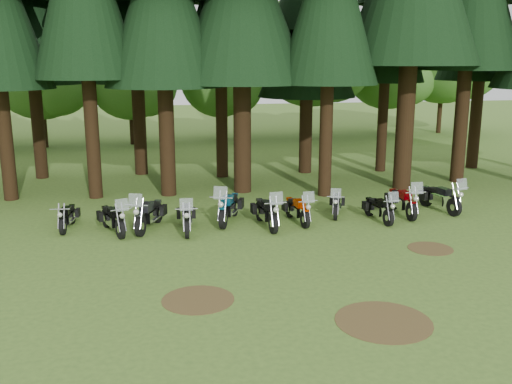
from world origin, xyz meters
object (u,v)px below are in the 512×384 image
(motorcycle_2, at_px, (149,215))
(motorcycle_9, at_px, (402,202))
(motorcycle_7, at_px, (337,205))
(motorcycle_5, at_px, (266,213))
(motorcycle_3, at_px, (186,218))
(motorcycle_10, at_px, (440,198))
(motorcycle_6, at_px, (297,210))
(motorcycle_0, at_px, (67,217))
(motorcycle_1, at_px, (113,220))
(motorcycle_8, at_px, (379,209))
(motorcycle_4, at_px, (229,208))

(motorcycle_2, bearing_deg, motorcycle_9, 21.36)
(motorcycle_7, bearing_deg, motorcycle_5, -139.73)
(motorcycle_9, bearing_deg, motorcycle_3, -175.43)
(motorcycle_5, xyz_separation_m, motorcycle_7, (2.92, 0.99, -0.09))
(motorcycle_5, distance_m, motorcycle_9, 5.40)
(motorcycle_7, relative_size, motorcycle_10, 0.81)
(motorcycle_6, bearing_deg, motorcycle_5, -171.48)
(motorcycle_0, distance_m, motorcycle_9, 12.23)
(motorcycle_5, relative_size, motorcycle_6, 1.10)
(motorcycle_3, relative_size, motorcycle_5, 0.94)
(motorcycle_3, xyz_separation_m, motorcycle_10, (9.88, 0.85, 0.02))
(motorcycle_7, bearing_deg, motorcycle_2, -154.43)
(motorcycle_1, height_order, motorcycle_5, motorcycle_5)
(motorcycle_8, bearing_deg, motorcycle_4, 165.04)
(motorcycle_3, distance_m, motorcycle_8, 6.99)
(motorcycle_9, bearing_deg, motorcycle_8, -153.17)
(motorcycle_1, relative_size, motorcycle_2, 0.92)
(motorcycle_2, relative_size, motorcycle_7, 1.23)
(motorcycle_4, bearing_deg, motorcycle_6, 9.43)
(motorcycle_1, relative_size, motorcycle_9, 0.91)
(motorcycle_0, distance_m, motorcycle_1, 1.78)
(motorcycle_5, height_order, motorcycle_7, motorcycle_5)
(motorcycle_4, height_order, motorcycle_10, motorcycle_4)
(motorcycle_4, xyz_separation_m, motorcycle_5, (1.21, -0.86, -0.02))
(motorcycle_7, height_order, motorcycle_10, motorcycle_10)
(motorcycle_8, bearing_deg, motorcycle_9, 20.69)
(motorcycle_3, distance_m, motorcycle_9, 8.19)
(motorcycle_0, relative_size, motorcycle_7, 1.02)
(motorcycle_6, xyz_separation_m, motorcycle_8, (2.97, -0.36, -0.02))
(motorcycle_6, xyz_separation_m, motorcycle_10, (5.86, 0.50, 0.04))
(motorcycle_0, relative_size, motorcycle_5, 0.82)
(motorcycle_8, bearing_deg, motorcycle_1, 172.49)
(motorcycle_0, distance_m, motorcycle_6, 8.10)
(motorcycle_0, bearing_deg, motorcycle_2, -6.18)
(motorcycle_0, relative_size, motorcycle_4, 0.81)
(motorcycle_6, distance_m, motorcycle_10, 5.89)
(motorcycle_7, height_order, motorcycle_8, motorcycle_8)
(motorcycle_1, distance_m, motorcycle_10, 12.35)
(motorcycle_3, bearing_deg, motorcycle_10, 8.17)
(motorcycle_5, bearing_deg, motorcycle_10, 2.12)
(motorcycle_5, xyz_separation_m, motorcycle_10, (7.07, 0.83, -0.00))
(motorcycle_5, bearing_deg, motorcycle_3, 175.89)
(motorcycle_3, height_order, motorcycle_9, motorcycle_9)
(motorcycle_7, bearing_deg, motorcycle_4, -156.62)
(motorcycle_4, relative_size, motorcycle_8, 1.17)
(motorcycle_2, relative_size, motorcycle_6, 1.08)
(motorcycle_4, bearing_deg, motorcycle_1, -150.17)
(motorcycle_1, bearing_deg, motorcycle_2, -10.34)
(motorcycle_4, height_order, motorcycle_5, motorcycle_4)
(motorcycle_3, relative_size, motorcycle_4, 0.93)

